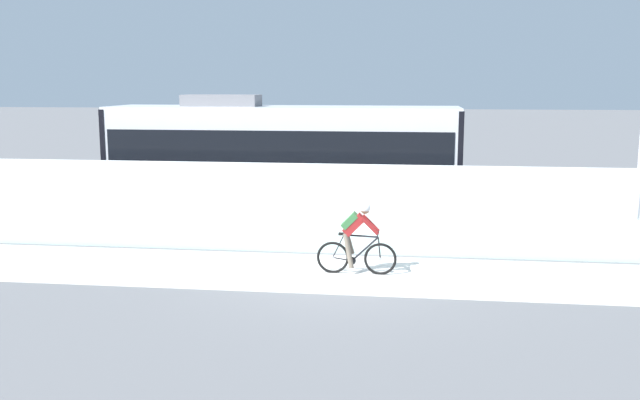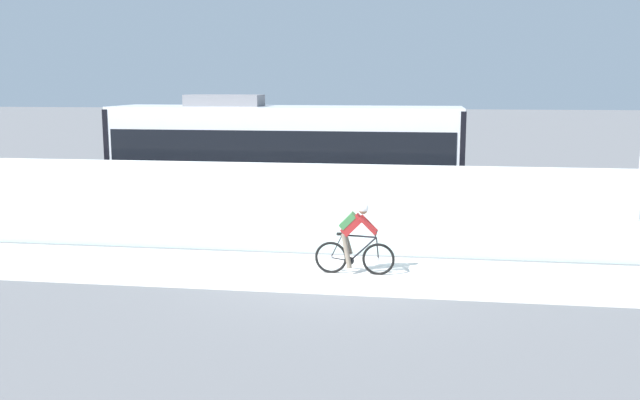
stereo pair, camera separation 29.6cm
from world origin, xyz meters
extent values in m
plane|color=slate|center=(0.00, 0.00, 0.00)|extent=(200.00, 200.00, 0.00)
cube|color=silver|center=(0.00, 0.00, 0.01)|extent=(32.00, 3.20, 0.01)
cube|color=silver|center=(0.00, 1.85, 0.52)|extent=(32.00, 0.05, 1.04)
cube|color=white|center=(0.00, 3.65, 1.01)|extent=(32.00, 0.36, 2.01)
cube|color=#595654|center=(0.00, 6.13, 0.00)|extent=(32.00, 0.08, 0.01)
cube|color=#595654|center=(0.00, 7.57, 0.00)|extent=(32.00, 0.08, 0.01)
cube|color=silver|center=(-2.53, 6.85, 1.90)|extent=(11.00, 2.50, 3.10)
cube|color=black|center=(-2.53, 6.85, 2.25)|extent=(10.56, 2.54, 1.04)
cube|color=#4C4C51|center=(-2.53, 6.85, 0.53)|extent=(10.78, 2.53, 0.28)
cube|color=slate|center=(-4.51, 6.85, 3.63)|extent=(2.40, 1.10, 0.36)
cube|color=#232326|center=(-6.05, 6.85, 0.36)|extent=(1.40, 1.88, 0.20)
cylinder|color=black|center=(-6.05, 6.13, 0.30)|extent=(0.60, 0.10, 0.60)
cylinder|color=black|center=(-6.05, 7.57, 0.30)|extent=(0.60, 0.10, 0.60)
cube|color=#232326|center=(0.99, 6.85, 0.36)|extent=(1.40, 1.88, 0.20)
cylinder|color=black|center=(0.99, 6.13, 0.30)|extent=(0.60, 0.10, 0.60)
cylinder|color=black|center=(0.99, 7.57, 0.30)|extent=(0.60, 0.10, 0.60)
cube|color=black|center=(-7.98, 6.85, 1.90)|extent=(0.16, 2.54, 2.94)
cube|color=black|center=(2.92, 6.85, 1.90)|extent=(0.16, 2.54, 2.94)
torus|color=black|center=(0.89, 0.00, 0.36)|extent=(0.72, 0.06, 0.72)
cylinder|color=#99999E|center=(0.89, 0.00, 0.36)|extent=(0.07, 0.10, 0.07)
torus|color=black|center=(-0.16, 0.00, 0.36)|extent=(0.72, 0.06, 0.72)
cylinder|color=#99999E|center=(-0.16, 0.00, 0.36)|extent=(0.07, 0.10, 0.07)
cylinder|color=black|center=(0.55, 0.00, 0.57)|extent=(0.60, 0.04, 0.58)
cylinder|color=black|center=(0.18, 0.00, 0.59)|extent=(0.22, 0.04, 0.59)
cylinder|color=black|center=(0.46, 0.00, 0.86)|extent=(0.76, 0.04, 0.07)
cylinder|color=black|center=(0.05, 0.00, 0.33)|extent=(0.43, 0.03, 0.09)
cylinder|color=black|center=(-0.04, 0.00, 0.62)|extent=(0.27, 0.02, 0.53)
cylinder|color=black|center=(0.87, 0.00, 0.60)|extent=(0.08, 0.03, 0.49)
cube|color=black|center=(0.09, 0.00, 0.90)|extent=(0.24, 0.10, 0.05)
cylinder|color=black|center=(0.84, 0.00, 0.95)|extent=(0.03, 0.58, 0.03)
cylinder|color=#262628|center=(0.27, 0.00, 0.30)|extent=(0.18, 0.02, 0.18)
cube|color=maroon|center=(0.31, 0.00, 1.11)|extent=(0.50, 0.28, 0.51)
cube|color=#336638|center=(0.21, 0.00, 1.21)|extent=(0.38, 0.30, 0.38)
sphere|color=#997051|center=(0.55, 0.00, 1.46)|extent=(0.20, 0.20, 0.20)
sphere|color=silver|center=(0.55, 0.00, 1.49)|extent=(0.23, 0.23, 0.23)
cylinder|color=maroon|center=(0.66, -0.16, 1.12)|extent=(0.41, 0.08, 0.41)
cylinder|color=maroon|center=(0.66, 0.16, 1.12)|extent=(0.41, 0.08, 0.41)
cylinder|color=#726656|center=(0.20, -0.09, 0.55)|extent=(0.25, 0.11, 0.79)
cylinder|color=#726656|center=(0.20, 0.09, 0.69)|extent=(0.25, 0.11, 0.52)
cylinder|color=gray|center=(6.84, 2.15, 0.10)|extent=(0.24, 0.24, 0.20)
camera|label=1|loc=(1.54, -15.04, 4.18)|focal=39.45mm
camera|label=2|loc=(1.84, -15.00, 4.18)|focal=39.45mm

